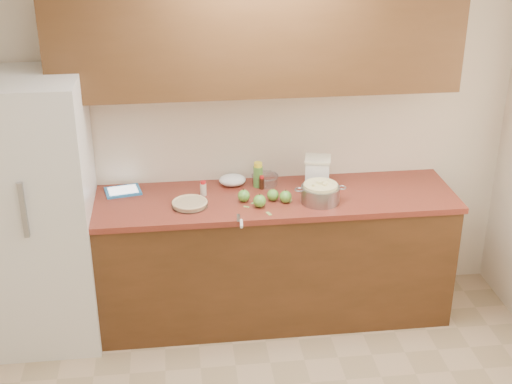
{
  "coord_description": "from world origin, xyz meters",
  "views": [
    {
      "loc": [
        -0.54,
        -2.8,
        2.92
      ],
      "look_at": [
        -0.03,
        1.43,
        0.98
      ],
      "focal_mm": 50.0,
      "sensor_mm": 36.0,
      "label": 1
    }
  ],
  "objects": [
    {
      "name": "apple_extra",
      "position": [
        0.16,
        1.37,
        0.96
      ],
      "size": [
        0.08,
        0.08,
        0.09
      ],
      "color": "#5BA135",
      "rests_on": "counter_run"
    },
    {
      "name": "lemon_bottle",
      "position": [
        0.01,
        1.65,
        1.01
      ],
      "size": [
        0.07,
        0.07,
        0.18
      ],
      "rotation": [
        0.0,
        0.0,
        -0.34
      ],
      "color": "#4C8C38",
      "rests_on": "counter_run"
    },
    {
      "name": "fridge",
      "position": [
        -1.44,
        1.44,
        0.9
      ],
      "size": [
        0.7,
        0.7,
        1.8
      ],
      "primitive_type": "cube",
      "color": "silver",
      "rests_on": "ground"
    },
    {
      "name": "upper_cabinets",
      "position": [
        0.0,
        1.63,
        1.95
      ],
      "size": [
        2.6,
        0.34,
        0.7
      ],
      "primitive_type": "cube",
      "color": "#4F2F18",
      "rests_on": "room_shell"
    },
    {
      "name": "mixing_bowl",
      "position": [
        0.06,
        1.68,
        0.96
      ],
      "size": [
        0.19,
        0.19,
        0.07
      ],
      "rotation": [
        0.0,
        0.0,
        0.24
      ],
      "color": "silver",
      "rests_on": "counter_run"
    },
    {
      "name": "counter_run",
      "position": [
        0.0,
        1.48,
        0.46
      ],
      "size": [
        2.64,
        0.68,
        0.92
      ],
      "color": "#4F2C16",
      "rests_on": "ground"
    },
    {
      "name": "peel_b",
      "position": [
        0.19,
        1.38,
        0.92
      ],
      "size": [
        0.04,
        0.05,
        0.0
      ],
      "primitive_type": "cube",
      "rotation": [
        0.0,
        0.0,
        -2.0
      ],
      "color": "#8BAA52",
      "rests_on": "counter_run"
    },
    {
      "name": "flour_canister",
      "position": [
        0.42,
        1.6,
        1.03
      ],
      "size": [
        0.21,
        0.21,
        0.21
      ],
      "rotation": [
        0.0,
        0.0,
        -0.24
      ],
      "color": "white",
      "rests_on": "counter_run"
    },
    {
      "name": "apple_front",
      "position": [
        -0.02,
        1.32,
        0.96
      ],
      "size": [
        0.08,
        0.08,
        0.1
      ],
      "color": "#5BA135",
      "rests_on": "counter_run"
    },
    {
      "name": "paring_knife",
      "position": [
        -0.16,
        1.09,
        0.93
      ],
      "size": [
        0.04,
        0.2,
        0.02
      ],
      "rotation": [
        0.0,
        0.0,
        -0.09
      ],
      "color": "gray",
      "rests_on": "counter_run"
    },
    {
      "name": "apple_center",
      "position": [
        0.08,
        1.41,
        0.96
      ],
      "size": [
        0.08,
        0.08,
        0.09
      ],
      "color": "#5BA135",
      "rests_on": "counter_run"
    },
    {
      "name": "paper_towel",
      "position": [
        -0.16,
        1.69,
        0.96
      ],
      "size": [
        0.23,
        0.21,
        0.08
      ],
      "primitive_type": "ellipsoid",
      "rotation": [
        0.0,
        0.0,
        -0.43
      ],
      "color": "white",
      "rests_on": "counter_run"
    },
    {
      "name": "vanilla_bottle",
      "position": [
        0.03,
        1.6,
        0.97
      ],
      "size": [
        0.03,
        0.03,
        0.09
      ],
      "rotation": [
        0.0,
        0.0,
        0.24
      ],
      "color": "black",
      "rests_on": "counter_run"
    },
    {
      "name": "colander",
      "position": [
        0.39,
        1.35,
        0.98
      ],
      "size": [
        0.34,
        0.25,
        0.13
      ],
      "rotation": [
        0.0,
        0.0,
        0.33
      ],
      "color": "gray",
      "rests_on": "counter_run"
    },
    {
      "name": "apple_left",
      "position": [
        -0.11,
        1.42,
        0.96
      ],
      "size": [
        0.08,
        0.08,
        0.09
      ],
      "color": "#5BA135",
      "rests_on": "counter_run"
    },
    {
      "name": "peel_d",
      "position": [
        -0.05,
        1.39,
        0.92
      ],
      "size": [
        0.04,
        0.04,
        0.0
      ],
      "primitive_type": "cube",
      "rotation": [
        0.0,
        0.0,
        -2.44
      ],
      "color": "#8BAA52",
      "rests_on": "counter_run"
    },
    {
      "name": "peel_a",
      "position": [
        0.03,
        1.21,
        0.92
      ],
      "size": [
        0.04,
        0.06,
        0.0
      ],
      "primitive_type": "cube",
      "rotation": [
        0.0,
        0.0,
        1.9
      ],
      "color": "#8BAA52",
      "rests_on": "counter_run"
    },
    {
      "name": "tablet",
      "position": [
        -0.91,
        1.66,
        0.93
      ],
      "size": [
        0.26,
        0.22,
        0.02
      ],
      "rotation": [
        0.0,
        0.0,
        0.2
      ],
      "color": "#2779BE",
      "rests_on": "counter_run"
    },
    {
      "name": "pie",
      "position": [
        -0.47,
        1.38,
        0.94
      ],
      "size": [
        0.24,
        0.24,
        0.04
      ],
      "rotation": [
        0.0,
        0.0,
        -0.19
      ],
      "color": "silver",
      "rests_on": "counter_run"
    },
    {
      "name": "cinnamon_shaker",
      "position": [
        -0.37,
        1.55,
        0.97
      ],
      "size": [
        0.04,
        0.04,
        0.1
      ],
      "rotation": [
        0.0,
        0.0,
        0.21
      ],
      "color": "beige",
      "rests_on": "counter_run"
    },
    {
      "name": "peel_c",
      "position": [
        -0.1,
        1.33,
        0.92
      ],
      "size": [
        0.04,
        0.03,
        0.0
      ],
      "primitive_type": "cube",
      "rotation": [
        0.0,
        0.0,
        -0.53
      ],
      "color": "#8BAA52",
      "rests_on": "counter_run"
    },
    {
      "name": "room_shell",
      "position": [
        0.0,
        0.0,
        1.3
      ],
      "size": [
        3.6,
        3.6,
        3.6
      ],
      "color": "tan",
      "rests_on": "ground"
    }
  ]
}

